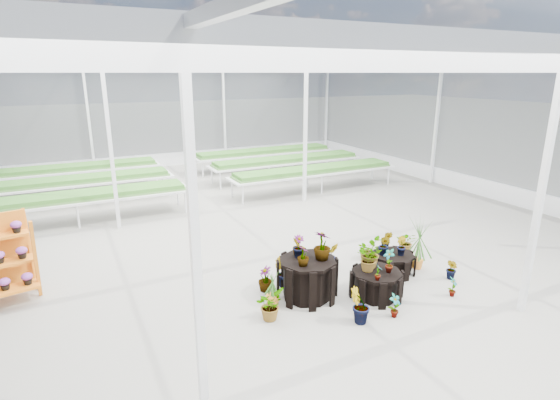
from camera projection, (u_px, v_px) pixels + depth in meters
name	position (u px, v px, depth m)	size (l,w,h in m)	color
ground_plane	(278.00, 260.00, 10.15)	(24.00, 24.00, 0.00)	gray
greenhouse_shell	(278.00, 166.00, 9.52)	(18.00, 24.00, 4.50)	white
steel_frame	(278.00, 166.00, 9.52)	(18.00, 24.00, 4.50)	silver
nursery_benches	(192.00, 178.00, 16.20)	(16.00, 7.00, 0.84)	silver
plinth_tall	(307.00, 278.00, 8.41)	(1.14, 1.14, 0.78)	black
plinth_mid	(376.00, 284.00, 8.45)	(1.00, 1.00, 0.53)	black
plinth_low	(392.00, 263.00, 9.50)	(0.95, 0.95, 0.43)	black
nursery_plants	(355.00, 261.00, 8.83)	(4.88, 2.58, 1.36)	#346824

